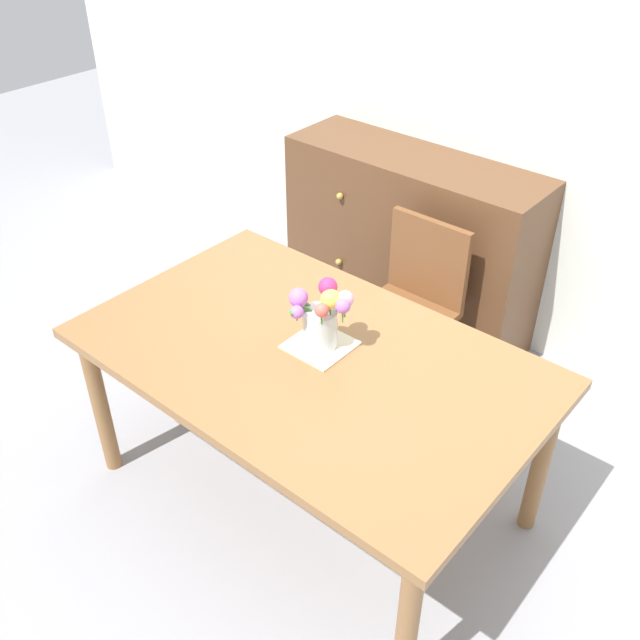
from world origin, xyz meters
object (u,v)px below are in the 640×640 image
dining_table (310,370)px  flower_vase (321,315)px  dresser (409,244)px  chair_far (413,299)px

dining_table → flower_vase: size_ratio=6.15×
dining_table → flower_vase: flower_vase is taller
dresser → dining_table: bearing=-71.6°
flower_vase → dining_table: bearing=-95.8°
chair_far → dresser: (-0.33, 0.45, -0.02)m
chair_far → dresser: bearing=-53.8°
dining_table → flower_vase: (0.01, 0.06, 0.23)m
flower_vase → dresser: bearing=109.5°
dresser → chair_far: bearing=-53.8°
dining_table → chair_far: (-0.11, 0.88, -0.17)m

